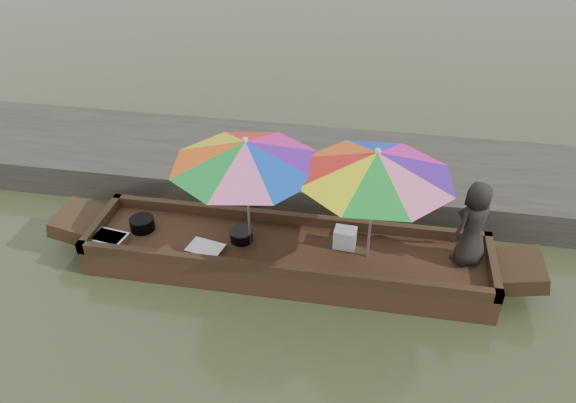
% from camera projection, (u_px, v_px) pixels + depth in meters
% --- Properties ---
extents(water, '(80.00, 80.00, 0.00)m').
position_uv_depth(water, '(287.00, 268.00, 7.47)').
color(water, '#414E29').
rests_on(water, ground).
extents(dock, '(22.00, 2.20, 0.50)m').
position_uv_depth(dock, '(311.00, 169.00, 9.13)').
color(dock, '#2D2B26').
rests_on(dock, ground).
extents(boat_hull, '(5.22, 1.20, 0.35)m').
position_uv_depth(boat_hull, '(287.00, 258.00, 7.37)').
color(boat_hull, black).
rests_on(boat_hull, water).
extents(cooking_pot, '(0.33, 0.33, 0.17)m').
position_uv_depth(cooking_pot, '(142.00, 224.00, 7.56)').
color(cooking_pot, black).
rests_on(cooking_pot, boat_hull).
extents(tray_crayfish, '(0.49, 0.37, 0.09)m').
position_uv_depth(tray_crayfish, '(109.00, 239.00, 7.35)').
color(tray_crayfish, silver).
rests_on(tray_crayfish, boat_hull).
extents(tray_scallop, '(0.50, 0.40, 0.06)m').
position_uv_depth(tray_scallop, '(206.00, 249.00, 7.20)').
color(tray_scallop, silver).
rests_on(tray_scallop, boat_hull).
extents(charcoal_grill, '(0.30, 0.30, 0.14)m').
position_uv_depth(charcoal_grill, '(241.00, 236.00, 7.36)').
color(charcoal_grill, black).
rests_on(charcoal_grill, boat_hull).
extents(supply_bag, '(0.30, 0.24, 0.26)m').
position_uv_depth(supply_bag, '(345.00, 238.00, 7.23)').
color(supply_bag, silver).
rests_on(supply_bag, boat_hull).
extents(vendor, '(0.66, 0.64, 1.13)m').
position_uv_depth(vendor, '(474.00, 224.00, 6.74)').
color(vendor, black).
rests_on(vendor, boat_hull).
extents(umbrella_bow, '(2.25, 2.25, 1.55)m').
position_uv_depth(umbrella_bow, '(248.00, 194.00, 6.91)').
color(umbrella_bow, '#5314A5').
rests_on(umbrella_bow, boat_hull).
extents(umbrella_stern, '(2.39, 2.39, 1.55)m').
position_uv_depth(umbrella_stern, '(372.00, 206.00, 6.69)').
color(umbrella_stern, '#4514A5').
rests_on(umbrella_stern, boat_hull).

